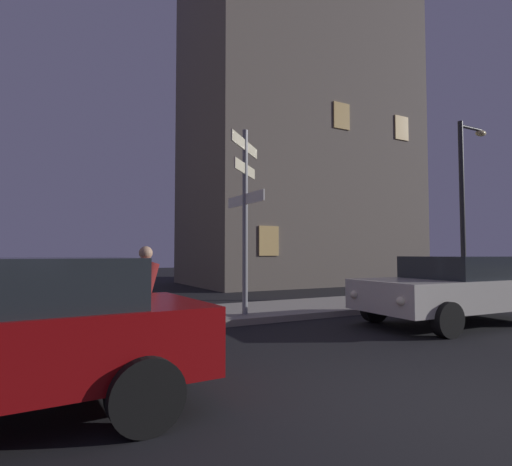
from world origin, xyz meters
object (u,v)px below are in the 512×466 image
at_px(signpost, 245,202).
at_px(cyclist, 148,299).
at_px(car_near_right, 460,288).
at_px(street_lamp, 465,192).

height_order(signpost, cyclist, signpost).
bearing_deg(car_near_right, signpost, 147.40).
relative_size(signpost, car_near_right, 0.88).
distance_m(car_near_right, cyclist, 6.47).
height_order(street_lamp, cyclist, street_lamp).
relative_size(street_lamp, cyclist, 3.13).
distance_m(street_lamp, cyclist, 11.25).
relative_size(street_lamp, car_near_right, 1.21).
relative_size(signpost, cyclist, 2.27).
xyz_separation_m(signpost, cyclist, (-2.48, -1.40, -1.89)).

